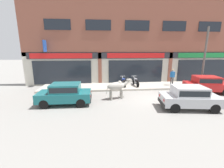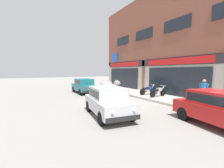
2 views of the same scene
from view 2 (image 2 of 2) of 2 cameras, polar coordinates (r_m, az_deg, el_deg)
ground_plane at (r=10.24m, az=4.77°, el=-7.77°), size 90.00×90.00×0.00m
sidewalk at (r=12.61m, az=18.57°, el=-5.17°), size 19.00×2.88×0.18m
shop_building at (r=13.97m, az=23.92°, el=15.10°), size 23.00×1.40×10.01m
cow at (r=12.36m, az=-1.45°, el=-0.81°), size 2.08×0.98×1.61m
car_0 at (r=7.58m, az=-1.61°, el=-6.06°), size 3.76×2.06×1.46m
car_1 at (r=7.50m, az=35.60°, el=-7.16°), size 3.80×2.22×1.46m
car_2 at (r=15.43m, az=-10.64°, el=-0.42°), size 3.62×1.63×1.46m
motorcycle_0 at (r=13.55m, az=13.48°, el=-2.32°), size 0.52×1.81×0.88m
motorcycle_1 at (r=12.68m, az=17.13°, el=-2.91°), size 0.52×1.81×0.88m
pedestrian at (r=10.35m, az=31.55°, el=-1.87°), size 0.50×0.32×1.60m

